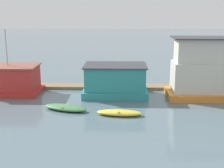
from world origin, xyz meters
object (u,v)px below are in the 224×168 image
at_px(dinghy_yellow, 119,113).
at_px(houseboat_teal, 115,81).
at_px(houseboat_orange, 205,71).
at_px(dinghy_green, 65,108).
at_px(houseboat_red, 14,80).

bearing_deg(dinghy_yellow, houseboat_teal, 94.27).
distance_m(houseboat_orange, dinghy_green, 13.48).
bearing_deg(houseboat_red, houseboat_orange, -2.22).
xyz_separation_m(houseboat_teal, houseboat_orange, (8.48, -0.43, 1.12)).
height_order(houseboat_red, dinghy_green, houseboat_red).
bearing_deg(houseboat_orange, houseboat_teal, 177.12).
xyz_separation_m(houseboat_red, houseboat_teal, (10.08, -0.29, 0.09)).
bearing_deg(houseboat_teal, dinghy_yellow, -85.73).
relative_size(houseboat_teal, dinghy_yellow, 1.68).
height_order(dinghy_green, dinghy_yellow, dinghy_green).
height_order(houseboat_red, houseboat_teal, houseboat_red).
height_order(houseboat_orange, dinghy_yellow, houseboat_orange).
distance_m(houseboat_teal, houseboat_orange, 8.56).
xyz_separation_m(houseboat_orange, dinghy_yellow, (-8.04, -5.47, -2.37)).
xyz_separation_m(houseboat_red, houseboat_orange, (18.56, -0.72, 1.22)).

